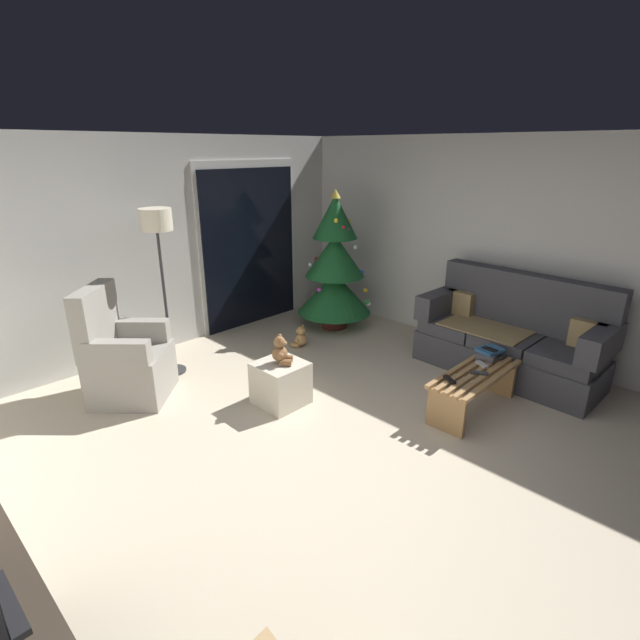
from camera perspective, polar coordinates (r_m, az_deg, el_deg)
ground_plane at (r=4.10m, az=3.21°, el=-15.05°), size 7.00×7.00×0.00m
wall_back at (r=5.93m, az=-19.58°, el=8.16°), size 5.72×0.12×2.50m
wall_right at (r=5.94m, az=22.18°, el=7.85°), size 0.12×6.00×2.50m
patio_door_frame at (r=6.61m, az=-8.41°, el=8.88°), size 1.60×0.02×2.20m
patio_door_glass at (r=6.61m, az=-8.29°, el=8.43°), size 1.50×0.02×2.10m
couch at (r=5.56m, az=21.91°, el=-2.05°), size 0.84×1.96×1.08m
coffee_table at (r=4.70m, az=17.99°, el=-7.39°), size 1.10×0.40×0.40m
remote_graphite at (r=4.61m, az=18.54°, el=-6.04°), size 0.12×0.16×0.02m
remote_silver at (r=4.80m, az=18.80°, el=-5.02°), size 0.11×0.16×0.02m
remote_black at (r=4.41m, az=15.25°, el=-6.89°), size 0.12×0.16×0.02m
book_stack at (r=4.97m, az=19.61°, el=-3.77°), size 0.29×0.23×0.10m
cell_phone at (r=4.93m, az=19.67°, el=-3.29°), size 0.09×0.15×0.01m
christmas_tree at (r=6.38m, az=1.76°, el=6.20°), size 1.00×1.00×1.86m
armchair at (r=5.03m, az=-22.35°, el=-4.39°), size 0.97×0.97×1.13m
floor_lamp at (r=5.13m, az=-18.86°, el=9.45°), size 0.32×0.32×1.78m
ottoman at (r=4.64m, az=-4.73°, el=-7.54°), size 0.44×0.44×0.42m
teddy_bear_chestnut at (r=4.49m, az=-4.71°, el=-3.79°), size 0.21×0.22×0.29m
teddy_bear_honey_by_tree at (r=5.92m, az=-2.35°, el=-2.14°), size 0.20×0.21×0.29m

